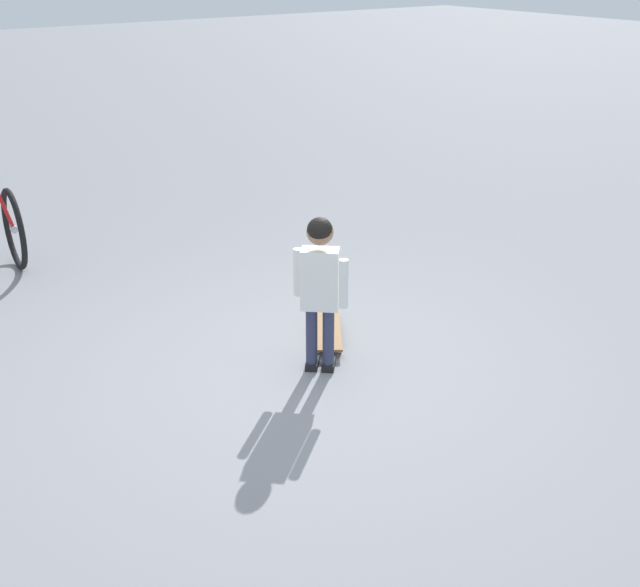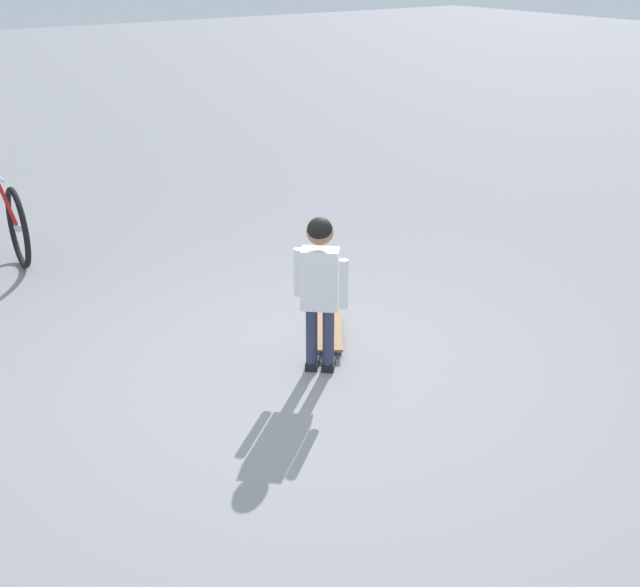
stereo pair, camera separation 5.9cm
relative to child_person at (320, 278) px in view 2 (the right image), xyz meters
name	(u,v)px [view 2 (the right image)]	position (x,y,z in m)	size (l,w,h in m)	color
ground_plane	(293,383)	(-0.05, 0.25, -0.66)	(50.00, 50.00, 0.00)	gray
child_person	(320,278)	(0.00, 0.00, 0.00)	(0.39, 0.28, 1.06)	#2D3351
skateboard	(328,330)	(0.36, -0.32, -0.60)	(0.67, 0.53, 0.07)	olive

